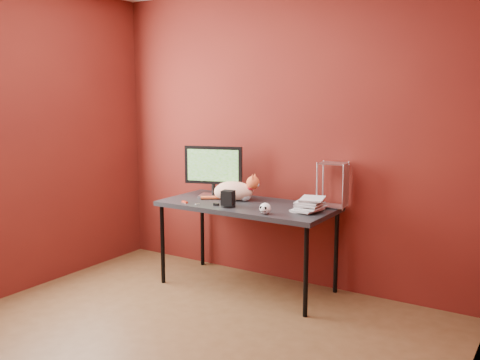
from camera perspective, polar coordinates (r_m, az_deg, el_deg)
The scene contains 11 objects.
room at distance 3.29m, azimuth -9.43°, elevation 4.95°, with size 3.52×3.52×2.61m.
desk at distance 4.59m, azimuth 0.78°, elevation -3.15°, with size 1.50×0.70×0.75m.
monitor at distance 4.84m, azimuth -2.86°, elevation 1.21°, with size 0.52×0.24×0.46m.
cat at distance 4.71m, azimuth -0.59°, elevation -1.13°, with size 0.51×0.27×0.25m.
skull_mug at distance 4.18m, azimuth 2.71°, elevation -3.05°, with size 0.09×0.09×0.09m.
speaker at distance 4.43m, azimuth -1.28°, elevation -2.07°, with size 0.12×0.12×0.14m.
book_stack at distance 4.28m, azimuth 6.54°, elevation 4.98°, with size 0.24×0.29×1.24m.
wire_rack at distance 4.47m, azimuth 9.87°, elevation -0.50°, with size 0.24×0.20×0.38m.
pocket_knife at distance 4.64m, azimuth -5.92°, elevation -2.34°, with size 0.07×0.02×0.01m, color #9E200C.
black_gadget at distance 4.50m, azimuth -2.55°, elevation -2.62°, with size 0.04×0.03×0.02m, color black.
washer at distance 4.57m, azimuth -4.57°, elevation -2.56°, with size 0.04×0.04×0.00m, color #B5B6BA.
Camera 1 is at (2.18, -2.46, 1.68)m, focal length 40.00 mm.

